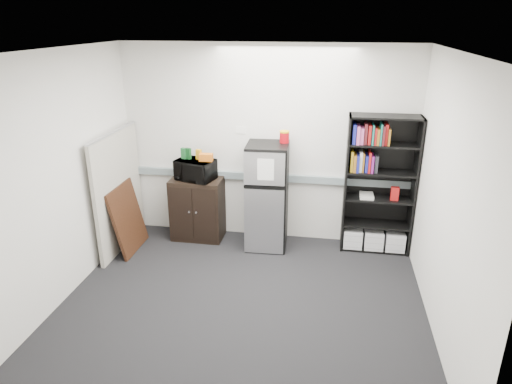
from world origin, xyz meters
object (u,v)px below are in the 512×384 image
at_px(bookshelf, 379,186).
at_px(cabinet, 198,209).
at_px(cubicle_partition, 119,191).
at_px(refrigerator, 267,197).
at_px(microwave, 195,170).

relative_size(bookshelf, cabinet, 2.08).
distance_m(cubicle_partition, cabinet, 1.11).
height_order(cabinet, refrigerator, refrigerator).
distance_m(microwave, refrigerator, 1.06).
bearing_deg(cubicle_partition, cabinet, 23.78).
xyz_separation_m(cubicle_partition, microwave, (0.96, 0.40, 0.22)).
distance_m(bookshelf, microwave, 2.48).
height_order(bookshelf, microwave, bookshelf).
bearing_deg(cabinet, cubicle_partition, -156.22).
bearing_deg(cubicle_partition, microwave, 22.98).
bearing_deg(bookshelf, microwave, -178.14).
height_order(cubicle_partition, cabinet, cubicle_partition).
bearing_deg(cabinet, refrigerator, -4.54).
distance_m(bookshelf, cubicle_partition, 3.46).
xyz_separation_m(cubicle_partition, refrigerator, (1.96, 0.34, -0.09)).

